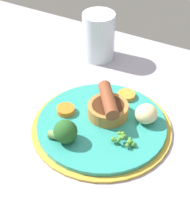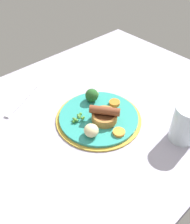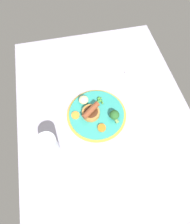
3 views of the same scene
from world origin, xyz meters
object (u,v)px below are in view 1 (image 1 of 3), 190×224
at_px(sausage_pudding, 106,107).
at_px(potato_chunk_0, 146,114).
at_px(broccoli_floret_near, 65,132).
at_px(carrot_slice_0, 66,110).
at_px(dinner_plate, 101,126).
at_px(carrot_slice_2, 126,95).
at_px(pea_pile, 124,139).
at_px(drinking_glass, 99,36).

height_order(sausage_pudding, potato_chunk_0, sausage_pudding).
height_order(sausage_pudding, broccoli_floret_near, sausage_pudding).
bearing_deg(potato_chunk_0, carrot_slice_0, -160.93).
bearing_deg(dinner_plate, carrot_slice_2, 84.50).
xyz_separation_m(pea_pile, broccoli_floret_near, (-0.10, -0.04, 0.01)).
bearing_deg(sausage_pudding, pea_pile, -167.41).
xyz_separation_m(pea_pile, potato_chunk_0, (0.01, 0.07, 0.01)).
distance_m(sausage_pudding, pea_pile, 0.08).
bearing_deg(broccoli_floret_near, pea_pile, 11.74).
bearing_deg(carrot_slice_0, carrot_slice_2, 49.90).
bearing_deg(drinking_glass, broccoli_floret_near, -73.27).
bearing_deg(potato_chunk_0, broccoli_floret_near, -132.64).
height_order(dinner_plate, carrot_slice_0, carrot_slice_0).
bearing_deg(pea_pile, drinking_glass, 126.46).
bearing_deg(potato_chunk_0, dinner_plate, -148.02).
distance_m(dinner_plate, pea_pile, 0.07).
relative_size(pea_pile, broccoli_floret_near, 0.81).
relative_size(dinner_plate, carrot_slice_0, 7.64).
relative_size(dinner_plate, broccoli_floret_near, 4.87).
height_order(carrot_slice_0, carrot_slice_2, carrot_slice_0).
height_order(sausage_pudding, drinking_glass, drinking_glass).
relative_size(potato_chunk_0, drinking_glass, 0.39).
height_order(potato_chunk_0, carrot_slice_0, potato_chunk_0).
xyz_separation_m(sausage_pudding, drinking_glass, (-0.12, 0.20, 0.02)).
height_order(potato_chunk_0, carrot_slice_2, potato_chunk_0).
relative_size(carrot_slice_0, carrot_slice_2, 0.98).
distance_m(dinner_plate, carrot_slice_0, 0.08).
height_order(broccoli_floret_near, drinking_glass, drinking_glass).
xyz_separation_m(broccoli_floret_near, carrot_slice_2, (0.05, 0.17, -0.02)).
distance_m(broccoli_floret_near, carrot_slice_2, 0.18).
xyz_separation_m(broccoli_floret_near, drinking_glass, (-0.09, 0.30, 0.02)).
height_order(broccoli_floret_near, potato_chunk_0, broccoli_floret_near).
relative_size(potato_chunk_0, carrot_slice_0, 1.25).
bearing_deg(carrot_slice_0, potato_chunk_0, 19.07).
height_order(dinner_plate, pea_pile, pea_pile).
bearing_deg(potato_chunk_0, carrot_slice_2, 141.98).
distance_m(carrot_slice_2, drinking_glass, 0.19).
bearing_deg(potato_chunk_0, pea_pile, -99.50).
distance_m(sausage_pudding, broccoli_floret_near, 0.11).
xyz_separation_m(dinner_plate, broccoli_floret_near, (-0.04, -0.07, 0.03)).
bearing_deg(broccoli_floret_near, sausage_pudding, 58.45).
bearing_deg(carrot_slice_0, drinking_glass, 101.91).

